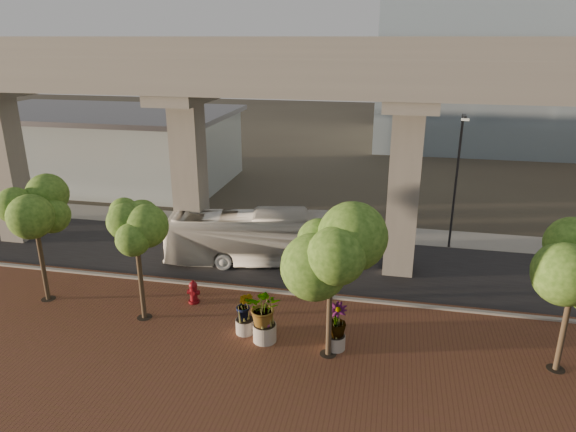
# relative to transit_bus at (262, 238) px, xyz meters

# --- Properties ---
(ground) EXTENTS (160.00, 160.00, 0.00)m
(ground) POSITION_rel_transit_bus_xyz_m (1.68, -1.62, -1.52)
(ground) COLOR #342E25
(ground) RESTS_ON ground
(brick_plaza) EXTENTS (70.00, 13.00, 0.06)m
(brick_plaza) POSITION_rel_transit_bus_xyz_m (1.68, -9.62, -1.49)
(brick_plaza) COLOR brown
(brick_plaza) RESTS_ON ground
(asphalt_road) EXTENTS (90.00, 8.00, 0.04)m
(asphalt_road) POSITION_rel_transit_bus_xyz_m (1.68, 0.38, -1.50)
(asphalt_road) COLOR black
(asphalt_road) RESTS_ON ground
(curb_strip) EXTENTS (70.00, 0.25, 0.16)m
(curb_strip) POSITION_rel_transit_bus_xyz_m (1.68, -3.62, -1.44)
(curb_strip) COLOR gray
(curb_strip) RESTS_ON ground
(far_sidewalk) EXTENTS (90.00, 3.00, 0.06)m
(far_sidewalk) POSITION_rel_transit_bus_xyz_m (1.68, 5.88, -1.49)
(far_sidewalk) COLOR gray
(far_sidewalk) RESTS_ON ground
(transit_viaduct) EXTENTS (72.00, 5.60, 12.40)m
(transit_viaduct) POSITION_rel_transit_bus_xyz_m (1.68, 0.38, 5.77)
(transit_viaduct) COLOR gray
(transit_viaduct) RESTS_ON ground
(station_pavilion) EXTENTS (23.00, 13.00, 6.30)m
(station_pavilion) POSITION_rel_transit_bus_xyz_m (-18.32, 14.38, 1.70)
(station_pavilion) COLOR silver
(station_pavilion) RESTS_ON ground
(transit_bus) EXTENTS (11.20, 4.62, 3.04)m
(transit_bus) POSITION_rel_transit_bus_xyz_m (0.00, 0.00, 0.00)
(transit_bus) COLOR silver
(transit_bus) RESTS_ON ground
(fire_hydrant) EXTENTS (0.59, 0.54, 1.19)m
(fire_hydrant) POSITION_rel_transit_bus_xyz_m (-2.04, -5.44, -0.89)
(fire_hydrant) COLOR maroon
(fire_hydrant) RESTS_ON ground
(planter_front) EXTENTS (2.23, 2.23, 2.46)m
(planter_front) POSITION_rel_transit_bus_xyz_m (2.18, -7.96, 0.03)
(planter_front) COLOR gray
(planter_front) RESTS_ON ground
(planter_right) EXTENTS (1.95, 1.95, 2.09)m
(planter_right) POSITION_rel_transit_bus_xyz_m (5.23, -7.93, -0.20)
(planter_right) COLOR #AFA99E
(planter_right) RESTS_ON ground
(planter_left) EXTENTS (1.84, 1.84, 2.02)m
(planter_left) POSITION_rel_transit_bus_xyz_m (1.18, -7.53, -0.23)
(planter_left) COLOR #9A988B
(planter_left) RESTS_ON ground
(street_tree_far_west) EXTENTS (3.41, 3.41, 6.25)m
(street_tree_far_west) POSITION_rel_transit_bus_xyz_m (-9.28, -6.60, 3.22)
(street_tree_far_west) COLOR #4D3D2C
(street_tree_far_west) RESTS_ON ground
(street_tree_near_west) EXTENTS (3.17, 3.17, 6.00)m
(street_tree_near_west) POSITION_rel_transit_bus_xyz_m (-3.77, -7.25, 3.07)
(street_tree_near_west) COLOR #4D3D2C
(street_tree_near_west) RESTS_ON ground
(street_tree_near_east) EXTENTS (4.07, 4.07, 6.50)m
(street_tree_near_east) POSITION_rel_transit_bus_xyz_m (4.98, -8.39, 3.16)
(street_tree_near_east) COLOR #4D3D2C
(street_tree_near_east) RESTS_ON ground
(street_tree_far_east) EXTENTS (3.75, 3.75, 6.11)m
(street_tree_far_east) POSITION_rel_transit_bus_xyz_m (13.86, -7.56, 2.92)
(street_tree_far_east) COLOR #4D3D2C
(street_tree_far_east) RESTS_ON ground
(streetlamp_west) EXTENTS (0.39, 1.14, 7.85)m
(streetlamp_west) POSITION_rel_transit_bus_xyz_m (-5.87, 5.28, 3.06)
(streetlamp_west) COLOR #29292D
(streetlamp_west) RESTS_ON ground
(streetlamp_east) EXTENTS (0.41, 1.19, 8.21)m
(streetlamp_east) POSITION_rel_transit_bus_xyz_m (10.79, 4.37, 3.27)
(streetlamp_east) COLOR #2A2B2F
(streetlamp_east) RESTS_ON ground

